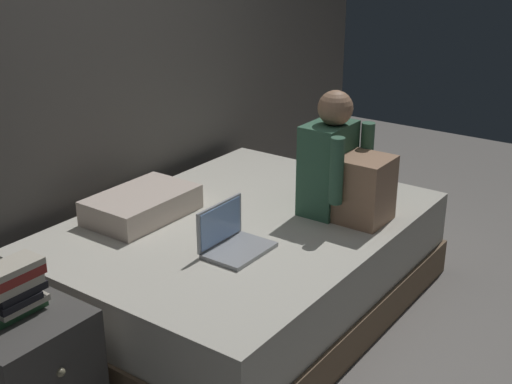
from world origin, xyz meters
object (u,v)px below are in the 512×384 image
at_px(bed, 242,263).
at_px(pillow, 142,205).
at_px(laptop, 231,239).
at_px(nightstand, 27,378).
at_px(person_sitting, 343,170).
at_px(book_stack, 12,288).

relative_size(bed, pillow, 3.57).
bearing_deg(laptop, nightstand, 166.11).
bearing_deg(person_sitting, bed, 133.59).
distance_m(nightstand, person_sitting, 1.79).
height_order(bed, person_sitting, person_sitting).
relative_size(person_sitting, pillow, 1.17).
bearing_deg(nightstand, book_stack, 63.89).
xyz_separation_m(person_sitting, pillow, (-0.63, 0.83, -0.19)).
distance_m(bed, laptop, 0.46).
bearing_deg(laptop, pillow, 86.23).
xyz_separation_m(nightstand, laptop, (0.99, -0.25, 0.28)).
distance_m(nightstand, book_stack, 0.39).
bearing_deg(laptop, person_sitting, -17.59).
distance_m(person_sitting, laptop, 0.73).
xyz_separation_m(laptop, book_stack, (-0.98, 0.27, 0.11)).
bearing_deg(book_stack, pillow, 18.68).
distance_m(person_sitting, book_stack, 1.72).
bearing_deg(nightstand, laptop, -13.89).
distance_m(bed, book_stack, 1.36).
height_order(nightstand, pillow, pillow).
bearing_deg(laptop, bed, 28.94).
xyz_separation_m(bed, laptop, (-0.31, -0.17, 0.31)).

